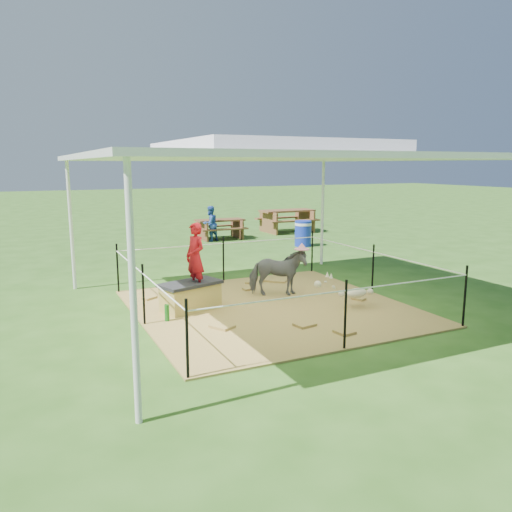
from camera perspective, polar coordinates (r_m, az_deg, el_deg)
name	(u,v)px	position (r m, az deg, el deg)	size (l,w,h in m)	color
ground	(270,308)	(8.95, 1.66, -5.99)	(90.00, 90.00, 0.00)	#2D5919
hay_patch	(270,307)	(8.95, 1.66, -5.90)	(4.60, 4.60, 0.03)	brown
canopy_tent	(271,155)	(8.59, 1.75, 11.51)	(6.30, 6.30, 2.90)	silver
rope_fence	(271,273)	(8.79, 1.68, -1.97)	(4.54, 4.54, 1.00)	black
straw_bale	(191,297)	(8.79, -7.47, -4.71)	(0.99, 0.49, 0.44)	#A3853B
dark_cloth	(190,284)	(8.72, -7.51, -3.15)	(1.05, 0.55, 0.05)	black
woman	(195,251)	(8.64, -6.97, 0.55)	(0.43, 0.28, 1.18)	red
green_bottle	(167,313)	(8.24, -10.14, -6.40)	(0.08, 0.08, 0.27)	#166519
pony	(278,272)	(9.58, 2.48, -1.89)	(0.49, 1.08, 0.91)	#4A4A4F
pink_hat	(278,246)	(9.48, 2.51, 1.19)	(0.28, 0.28, 0.13)	pink
foal	(357,291)	(9.03, 11.42, -3.97)	(1.03, 0.57, 0.57)	beige
trash_barrel	(303,233)	(15.67, 5.40, 2.58)	(0.51, 0.51, 0.80)	#172EB1
picnic_table_near	(220,229)	(17.18, -4.13, 3.08)	(1.62, 1.17, 0.68)	brown
picnic_table_far	(287,221)	(18.94, 3.56, 4.03)	(2.02, 1.46, 0.84)	brown
distant_person	(210,224)	(16.62, -5.25, 3.69)	(0.57, 0.45, 1.18)	#2F54B3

